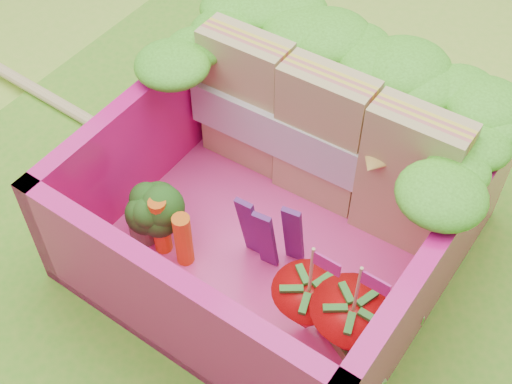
{
  "coord_description": "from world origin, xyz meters",
  "views": [
    {
      "loc": [
        1.12,
        -1.39,
        2.38
      ],
      "look_at": [
        0.11,
        0.05,
        0.28
      ],
      "focal_mm": 50.0,
      "sensor_mm": 36.0,
      "label": 1
    }
  ],
  "objects_px": {
    "sandwich_stack": "(324,139)",
    "broccoli": "(140,207)",
    "chopsticks": "(55,101)",
    "strawberry_right": "(349,330)",
    "strawberry_left": "(307,309)",
    "bento_box": "(280,201)"
  },
  "relations": [
    {
      "from": "bento_box",
      "to": "strawberry_left",
      "type": "relative_size",
      "value": 2.61
    },
    {
      "from": "chopsticks",
      "to": "sandwich_stack",
      "type": "bearing_deg",
      "value": 9.92
    },
    {
      "from": "bento_box",
      "to": "broccoli",
      "type": "bearing_deg",
      "value": -145.32
    },
    {
      "from": "bento_box",
      "to": "strawberry_right",
      "type": "bearing_deg",
      "value": -30.64
    },
    {
      "from": "broccoli",
      "to": "strawberry_right",
      "type": "xyz_separation_m",
      "value": [
        0.91,
        0.02,
        -0.03
      ]
    },
    {
      "from": "bento_box",
      "to": "sandwich_stack",
      "type": "distance_m",
      "value": 0.31
    },
    {
      "from": "bento_box",
      "to": "sandwich_stack",
      "type": "bearing_deg",
      "value": 89.01
    },
    {
      "from": "broccoli",
      "to": "strawberry_left",
      "type": "bearing_deg",
      "value": 1.15
    },
    {
      "from": "bento_box",
      "to": "chopsticks",
      "type": "relative_size",
      "value": 0.58
    },
    {
      "from": "sandwich_stack",
      "to": "broccoli",
      "type": "height_order",
      "value": "sandwich_stack"
    },
    {
      "from": "sandwich_stack",
      "to": "strawberry_right",
      "type": "distance_m",
      "value": 0.76
    },
    {
      "from": "sandwich_stack",
      "to": "strawberry_left",
      "type": "distance_m",
      "value": 0.68
    },
    {
      "from": "bento_box",
      "to": "broccoli",
      "type": "xyz_separation_m",
      "value": [
        -0.44,
        -0.3,
        -0.05
      ]
    },
    {
      "from": "sandwich_stack",
      "to": "broccoli",
      "type": "xyz_separation_m",
      "value": [
        -0.44,
        -0.6,
        -0.13
      ]
    },
    {
      "from": "strawberry_left",
      "to": "strawberry_right",
      "type": "height_order",
      "value": "strawberry_right"
    },
    {
      "from": "bento_box",
      "to": "sandwich_stack",
      "type": "relative_size",
      "value": 1.13
    },
    {
      "from": "broccoli",
      "to": "chopsticks",
      "type": "bearing_deg",
      "value": 157.67
    },
    {
      "from": "bento_box",
      "to": "strawberry_left",
      "type": "xyz_separation_m",
      "value": [
        0.31,
        -0.29,
        -0.09
      ]
    },
    {
      "from": "bento_box",
      "to": "broccoli",
      "type": "height_order",
      "value": "bento_box"
    },
    {
      "from": "strawberry_right",
      "to": "chopsticks",
      "type": "relative_size",
      "value": 0.24
    },
    {
      "from": "chopsticks",
      "to": "strawberry_right",
      "type": "bearing_deg",
      "value": -10.86
    },
    {
      "from": "sandwich_stack",
      "to": "strawberry_right",
      "type": "bearing_deg",
      "value": -50.91
    }
  ]
}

